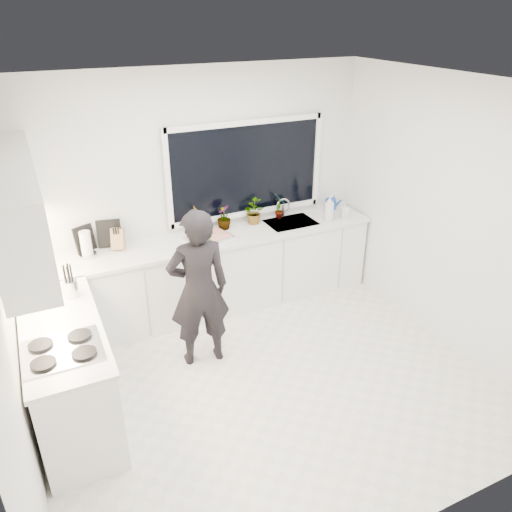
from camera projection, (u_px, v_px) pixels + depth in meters
floor at (265, 383)px, 4.77m from camera, size 4.00×3.50×0.02m
wall_back at (196, 193)px, 5.58m from camera, size 4.00×0.02×2.70m
wall_left at (2, 313)px, 3.38m from camera, size 0.02×3.50×2.70m
wall_right at (448, 217)px, 4.93m from camera, size 0.02×3.50×2.70m
ceiling at (269, 85)px, 3.55m from camera, size 4.00×3.50×0.02m
window at (246, 169)px, 5.69m from camera, size 1.80×0.02×1.00m
base_cabinets_back at (210, 276)px, 5.73m from camera, size 3.92×0.58×0.88m
base_cabinets_left at (70, 374)px, 4.20m from camera, size 0.58×1.60×0.88m
countertop_back at (208, 240)px, 5.52m from camera, size 3.94×0.62×0.04m
countertop_left at (61, 329)px, 4.00m from camera, size 0.62×1.60×0.04m
upper_cabinets at (17, 206)px, 3.81m from camera, size 0.34×2.10×0.70m
sink at (291, 226)px, 5.95m from camera, size 0.58×0.42×0.14m
faucet at (283, 208)px, 6.04m from camera, size 0.03×0.03×0.22m
stovetop at (62, 350)px, 3.69m from camera, size 0.56×0.48×0.03m
person at (199, 289)px, 4.73m from camera, size 0.63×0.45×1.62m
pizza_tray at (208, 238)px, 5.49m from camera, size 0.53×0.44×0.03m
pizza at (208, 236)px, 5.48m from camera, size 0.48×0.39×0.01m
watering_can at (331, 204)px, 6.28m from camera, size 0.18×0.18×0.13m
paper_towel_roll at (86, 245)px, 5.05m from camera, size 0.14×0.14×0.26m
knife_block at (118, 239)px, 5.22m from camera, size 0.16×0.15×0.22m
utensil_crock at (70, 288)px, 4.37m from camera, size 0.17×0.17×0.16m
picture_frame_large at (84, 239)px, 5.16m from camera, size 0.21×0.11×0.28m
picture_frame_small at (109, 233)px, 5.26m from camera, size 0.25×0.07×0.30m
herb_plants at (240, 214)px, 5.76m from camera, size 1.19×0.28×0.33m
soap_bottles at (333, 208)px, 5.92m from camera, size 0.35×0.14×0.32m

